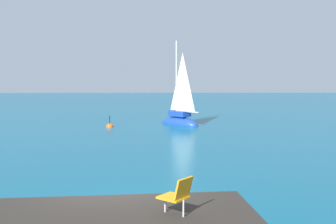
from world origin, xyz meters
name	(u,v)px	position (x,y,z in m)	size (l,w,h in m)	color
ground_plane	(116,221)	(0.00, 0.00, 0.00)	(160.00, 160.00, 0.00)	#0F5675
sailboat_near	(180,120)	(2.85, 21.04, 0.39)	(3.48, 3.65, 7.16)	#193D99
beach_chair	(178,194)	(1.52, -2.48, 1.45)	(0.76, 0.75, 0.80)	orange
marker_buoy	(110,127)	(-2.45, 19.56, 0.01)	(0.56, 0.56, 1.13)	#EA5114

